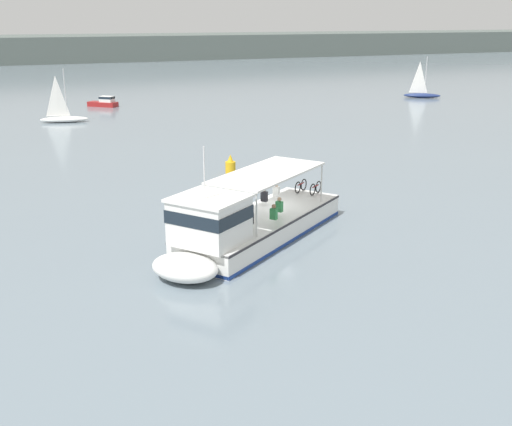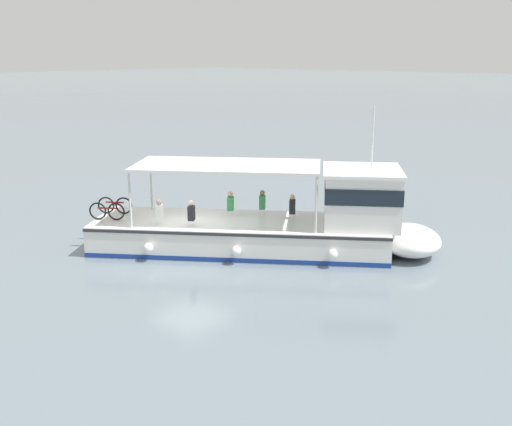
% 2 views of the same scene
% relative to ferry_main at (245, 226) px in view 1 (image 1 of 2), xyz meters
% --- Properties ---
extents(ground_plane, '(400.00, 400.00, 0.00)m').
position_rel_ferry_main_xyz_m(ground_plane, '(2.29, 2.57, -1.02)').
color(ground_plane, slate).
extents(distant_shoreline, '(400.00, 28.00, 5.97)m').
position_rel_ferry_main_xyz_m(distant_shoreline, '(2.29, 141.34, 1.97)').
color(distant_shoreline, '#515B56').
rests_on(distant_shoreline, ground).
extents(ferry_main, '(12.17, 9.85, 5.32)m').
position_rel_ferry_main_xyz_m(ferry_main, '(0.00, 0.00, 0.00)').
color(ferry_main, white).
rests_on(ferry_main, ground).
extents(motorboat_far_left, '(3.49, 3.44, 1.26)m').
position_rel_ferry_main_xyz_m(motorboat_far_left, '(3.31, 51.81, -0.47)').
color(motorboat_far_left, maroon).
rests_on(motorboat_far_left, ground).
extents(sailboat_off_bow, '(4.99, 2.42, 5.40)m').
position_rel_ferry_main_xyz_m(sailboat_off_bow, '(-2.78, 41.51, -0.48)').
color(sailboat_off_bow, white).
rests_on(sailboat_off_bow, ground).
extents(sailboat_horizon_east, '(4.74, 3.89, 5.40)m').
position_rel_ferry_main_xyz_m(sailboat_horizon_east, '(43.82, 43.68, -0.48)').
color(sailboat_horizon_east, navy).
rests_on(sailboat_horizon_east, ground).
extents(channel_buoy, '(0.70, 0.70, 1.40)m').
position_rel_ferry_main_xyz_m(channel_buoy, '(4.62, 13.61, -0.45)').
color(channel_buoy, gold).
rests_on(channel_buoy, ground).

